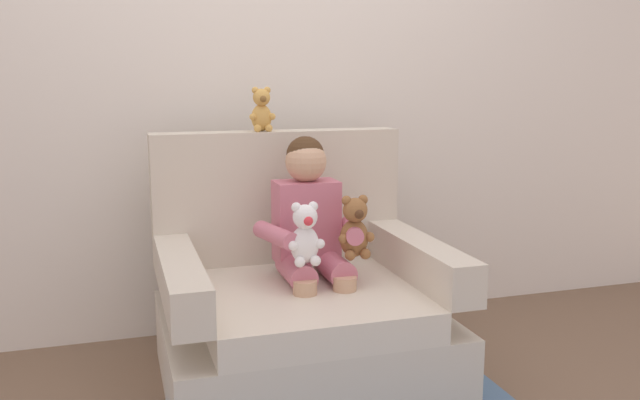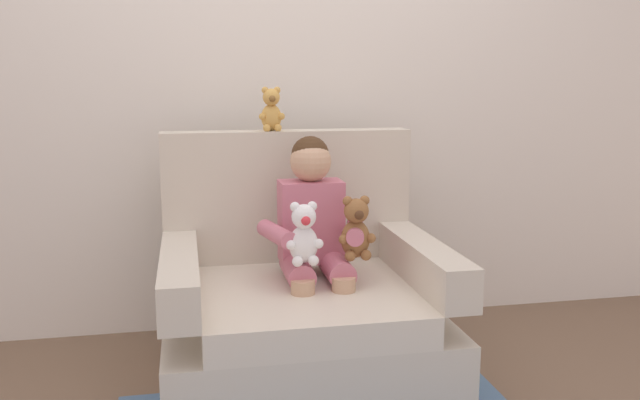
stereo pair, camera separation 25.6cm
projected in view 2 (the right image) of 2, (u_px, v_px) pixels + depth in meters
ground_plane at (304, 380)px, 2.74m from camera, size 8.00×8.00×0.00m
back_wall at (276, 62)px, 3.21m from camera, size 6.00×0.10×2.60m
armchair at (301, 306)px, 2.74m from camera, size 1.10×0.94×1.00m
seated_child at (314, 228)px, 2.71m from camera, size 0.45×0.39×0.82m
plush_brown at (356, 229)px, 2.62m from camera, size 0.15×0.12×0.25m
plush_white at (304, 235)px, 2.54m from camera, size 0.14×0.12×0.24m
plush_honey_on_backrest at (271, 110)px, 2.91m from camera, size 0.11×0.09×0.19m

